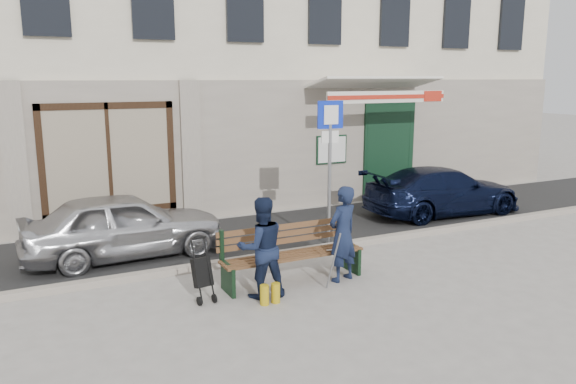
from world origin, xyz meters
TOP-DOWN VIEW (x-y plane):
  - ground at (0.00, 0.00)m, footprint 80.00×80.00m
  - asphalt_lane at (0.00, 3.10)m, footprint 60.00×3.20m
  - curb at (0.00, 1.50)m, footprint 60.00×0.18m
  - building at (0.01, 8.45)m, footprint 20.00×8.27m
  - car_silver at (-3.32, 2.80)m, footprint 3.65×1.57m
  - car_navy at (4.20, 2.79)m, footprint 4.04×1.81m
  - parking_sign at (0.41, 1.78)m, footprint 0.52×0.09m
  - bench at (-1.17, 0.31)m, footprint 2.40×1.17m
  - man at (-0.38, 0.00)m, footprint 0.66×0.53m
  - woman at (-1.83, -0.03)m, footprint 0.79×0.64m
  - stroller at (-2.68, 0.21)m, footprint 0.31×0.41m

SIDE VIEW (x-z plane):
  - ground at x=0.00m, z-range 0.00..0.00m
  - asphalt_lane at x=0.00m, z-range 0.00..0.01m
  - curb at x=0.00m, z-range 0.00..0.12m
  - stroller at x=-2.68m, z-range -0.05..0.88m
  - bench at x=-1.17m, z-range -0.03..0.95m
  - car_navy at x=4.20m, z-range 0.00..1.15m
  - car_silver at x=-3.32m, z-range 0.00..1.23m
  - woman at x=-1.83m, z-range 0.00..1.54m
  - man at x=-0.38m, z-range 0.00..1.57m
  - parking_sign at x=0.41m, z-range 0.50..3.33m
  - building at x=0.01m, z-range -0.03..9.97m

